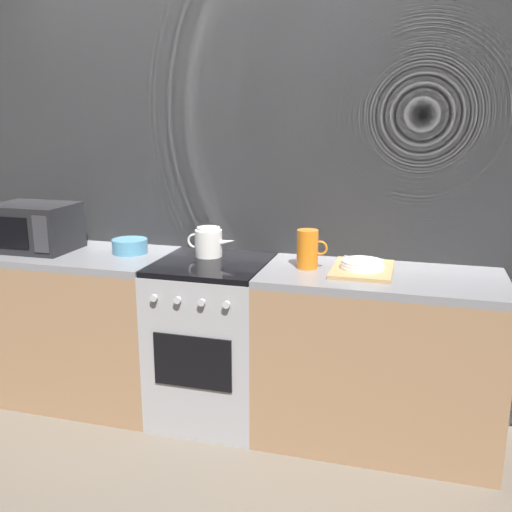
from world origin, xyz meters
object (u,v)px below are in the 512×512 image
at_px(kettle, 209,242).
at_px(pitcher, 308,249).
at_px(mixing_bowl, 130,246).
at_px(microwave, 34,227).
at_px(dish_pile, 362,267).
at_px(stove_unit, 213,340).

xyz_separation_m(kettle, pitcher, (0.58, -0.09, 0.02)).
bearing_deg(mixing_bowl, pitcher, -2.60).
xyz_separation_m(mixing_bowl, pitcher, (1.04, -0.05, 0.06)).
relative_size(microwave, dish_pile, 1.15).
height_order(stove_unit, kettle, kettle).
height_order(microwave, kettle, microwave).
distance_m(stove_unit, dish_pile, 0.93).
xyz_separation_m(microwave, dish_pile, (1.89, 0.03, -0.11)).
xyz_separation_m(stove_unit, kettle, (-0.06, 0.12, 0.53)).
xyz_separation_m(kettle, mixing_bowl, (-0.46, -0.05, -0.04)).
bearing_deg(dish_pile, pitcher, -179.22).
relative_size(stove_unit, mixing_bowl, 4.50).
distance_m(stove_unit, pitcher, 0.76).
bearing_deg(stove_unit, dish_pile, 1.90).
xyz_separation_m(kettle, dish_pile, (0.86, -0.09, -0.06)).
distance_m(microwave, kettle, 1.04).
relative_size(stove_unit, microwave, 1.96).
relative_size(microwave, pitcher, 2.30).
bearing_deg(pitcher, microwave, -178.91).
bearing_deg(kettle, microwave, -173.13).
distance_m(kettle, mixing_bowl, 0.47).
height_order(microwave, mixing_bowl, microwave).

